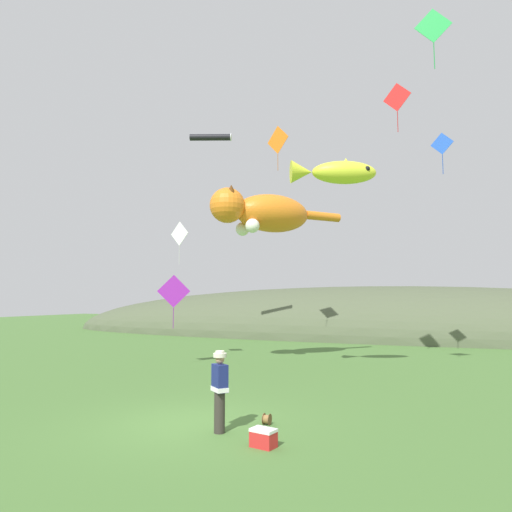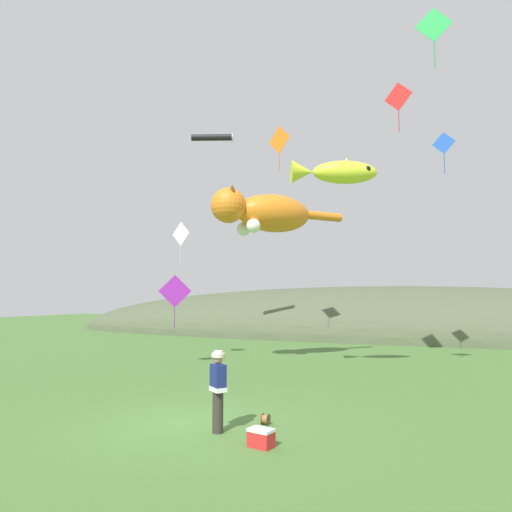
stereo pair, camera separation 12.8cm
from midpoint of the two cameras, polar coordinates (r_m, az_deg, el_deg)
The scene contains 14 objects.
ground_plane at distance 11.48m, azimuth -8.59°, elevation -20.10°, with size 120.00×120.00×0.00m, color #477033.
distant_hill_ridge at distance 37.25m, azimuth 14.02°, elevation -9.71°, with size 56.72×13.42×7.81m.
festival_attendant at distance 10.53m, azimuth -4.92°, elevation -16.17°, with size 0.49×0.47×1.77m.
kite_spool at distance 11.30m, azimuth 1.02°, elevation -19.72°, with size 0.16×0.26×0.26m.
picnic_cooler at distance 9.74m, azimuth 0.53°, elevation -21.77°, with size 0.55×0.42×0.36m.
kite_giant_cat at distance 20.86m, azimuth 0.71°, elevation 5.42°, with size 4.85×5.43×2.05m.
kite_fish_windsock at distance 17.92m, azimuth 9.60°, elevation 10.29°, with size 3.35×2.24×1.01m.
kite_tube_streamer at distance 26.64m, azimuth -5.77°, elevation 14.54°, with size 2.33×1.25×0.44m.
kite_diamond_white at distance 22.02m, azimuth -9.70°, elevation 2.72°, with size 1.12×0.31×2.06m.
kite_diamond_orange at distance 25.05m, azimuth 2.59°, elevation 14.27°, with size 1.41×0.64×2.44m.
kite_diamond_red at distance 21.39m, azimuth 17.04°, elevation 18.41°, with size 1.20×0.43×2.16m.
kite_diamond_violet at distance 20.38m, azimuth -10.43°, elevation -4.39°, with size 1.22×0.78×2.34m.
kite_diamond_blue at distance 22.73m, azimuth 22.08°, elevation 12.84°, with size 0.98×0.28×1.91m.
kite_diamond_green at distance 17.84m, azimuth 21.05°, elevation 25.23°, with size 1.19×0.16×2.09m.
Camera 1 is at (5.67, -9.53, 2.93)m, focal length 32.00 mm.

